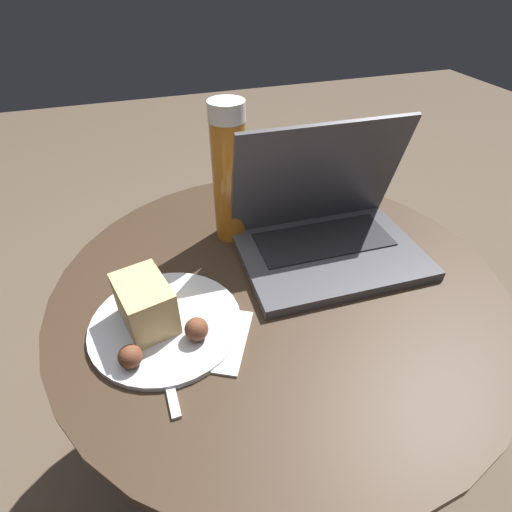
{
  "coord_description": "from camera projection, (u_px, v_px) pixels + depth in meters",
  "views": [
    {
      "loc": [
        -0.2,
        -0.47,
        1.02
      ],
      "look_at": [
        -0.04,
        -0.01,
        0.63
      ],
      "focal_mm": 28.0,
      "sensor_mm": 36.0,
      "label": 1
    }
  ],
  "objects": [
    {
      "name": "fork",
      "position": [
        164.0,
        358.0,
        0.55
      ],
      "size": [
        0.03,
        0.16,
        0.0
      ],
      "color": "silver",
      "rests_on": "table"
    },
    {
      "name": "table",
      "position": [
        277.0,
        327.0,
        0.75
      ],
      "size": [
        0.76,
        0.76,
        0.56
      ],
      "color": "black",
      "rests_on": "ground_plane"
    },
    {
      "name": "laptop",
      "position": [
        326.0,
        228.0,
        0.72
      ],
      "size": [
        0.32,
        0.24,
        0.23
      ],
      "color": "#47474C",
      "rests_on": "table"
    },
    {
      "name": "snack_plate",
      "position": [
        157.0,
        316.0,
        0.58
      ],
      "size": [
        0.23,
        0.23,
        0.08
      ],
      "color": "silver",
      "rests_on": "table"
    },
    {
      "name": "ground_plane",
      "position": [
        271.0,
        443.0,
        1.03
      ],
      "size": [
        6.0,
        6.0,
        0.0
      ],
      "primitive_type": "plane",
      "color": "brown"
    },
    {
      "name": "napkin",
      "position": [
        190.0,
        335.0,
        0.58
      ],
      "size": [
        0.2,
        0.18,
        0.0
      ],
      "color": "white",
      "rests_on": "table"
    },
    {
      "name": "beer_glass",
      "position": [
        229.0,
        174.0,
        0.71
      ],
      "size": [
        0.06,
        0.06,
        0.26
      ],
      "color": "#C6701E",
      "rests_on": "table"
    }
  ]
}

